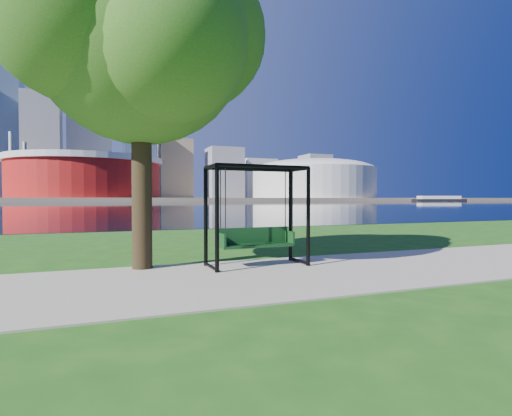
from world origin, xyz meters
TOP-DOWN VIEW (x-y plane):
  - ground at (0.00, 0.00)m, footprint 900.00×900.00m
  - path at (0.00, -0.50)m, footprint 120.00×4.00m
  - river at (0.00, 102.00)m, footprint 900.00×180.00m
  - far_bank at (0.00, 306.00)m, footprint 900.00×228.00m
  - stadium at (-10.00, 235.00)m, footprint 83.00×83.00m
  - arena at (135.00, 235.00)m, footprint 84.00×84.00m
  - skyline at (-4.27, 319.39)m, footprint 392.00×66.00m
  - swing at (0.23, 0.62)m, footprint 2.25×1.00m
  - park_tree at (-2.28, 1.27)m, footprint 6.06×5.47m
  - barge at (195.89, 183.88)m, footprint 33.30×16.87m

SIDE VIEW (x-z plane):
  - ground at x=0.00m, z-range 0.00..0.00m
  - river at x=0.00m, z-range 0.00..0.02m
  - path at x=0.00m, z-range 0.00..0.03m
  - far_bank at x=0.00m, z-range 0.00..2.00m
  - swing at x=0.23m, z-range -0.04..2.25m
  - barge at x=195.89m, z-range -0.15..3.07m
  - park_tree at x=-2.28m, z-range 1.46..8.99m
  - stadium at x=-10.00m, z-range -1.77..30.23m
  - arena at x=135.00m, z-range 2.59..29.15m
  - skyline at x=-4.27m, z-range -12.36..84.14m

